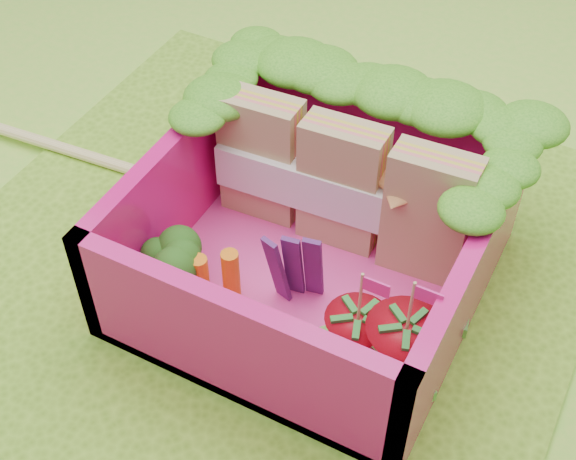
% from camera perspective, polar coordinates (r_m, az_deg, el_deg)
% --- Properties ---
extents(ground, '(14.00, 14.00, 0.00)m').
position_cam_1_polar(ground, '(3.45, -1.31, -2.04)').
color(ground, '#87DC3E').
rests_on(ground, ground).
extents(placemat, '(2.60, 2.60, 0.03)m').
position_cam_1_polar(placemat, '(3.44, -1.32, -1.87)').
color(placemat, '#69A224').
rests_on(placemat, ground).
extents(bento_floor, '(1.30, 1.30, 0.05)m').
position_cam_1_polar(bento_floor, '(3.31, 1.78, -3.37)').
color(bento_floor, '#F73FA0').
rests_on(bento_floor, placemat).
extents(bento_box, '(1.30, 1.30, 0.55)m').
position_cam_1_polar(bento_box, '(3.13, 1.88, -0.40)').
color(bento_box, '#D81270').
rests_on(bento_box, placemat).
extents(lettuce_ruffle, '(1.43, 0.83, 0.11)m').
position_cam_1_polar(lettuce_ruffle, '(3.25, 5.97, 9.29)').
color(lettuce_ruffle, '#297B16').
rests_on(lettuce_ruffle, bento_box).
extents(sandwich_stack, '(1.08, 0.23, 0.59)m').
position_cam_1_polar(sandwich_stack, '(3.24, 3.94, 3.14)').
color(sandwich_stack, tan).
rests_on(sandwich_stack, bento_floor).
extents(broccoli, '(0.31, 0.31, 0.24)m').
position_cam_1_polar(broccoli, '(3.15, -8.49, -2.15)').
color(broccoli, '#669849').
rests_on(broccoli, bento_floor).
extents(carrot_sticks, '(0.17, 0.13, 0.26)m').
position_cam_1_polar(carrot_sticks, '(3.13, -5.11, -3.39)').
color(carrot_sticks, orange).
rests_on(carrot_sticks, bento_floor).
extents(purple_wedges, '(0.19, 0.11, 0.38)m').
position_cam_1_polar(purple_wedges, '(3.06, 0.47, -2.69)').
color(purple_wedges, '#3F1753').
rests_on(purple_wedges, bento_floor).
extents(strawberry_left, '(0.24, 0.24, 0.48)m').
position_cam_1_polar(strawberry_left, '(2.94, 4.87, -7.62)').
color(strawberry_left, '#B60B2B').
rests_on(strawberry_left, bento_floor).
extents(strawberry_right, '(0.29, 0.29, 0.53)m').
position_cam_1_polar(strawberry_right, '(2.90, 8.17, -8.55)').
color(strawberry_right, '#B60B2B').
rests_on(strawberry_right, bento_floor).
extents(snap_peas, '(0.65, 0.53, 0.05)m').
position_cam_1_polar(snap_peas, '(3.06, 6.42, -8.03)').
color(snap_peas, green).
rests_on(snap_peas, bento_floor).
extents(chopsticks, '(2.45, 0.23, 0.05)m').
position_cam_1_polar(chopsticks, '(3.97, -14.15, 5.16)').
color(chopsticks, '#E5C97D').
rests_on(chopsticks, placemat).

